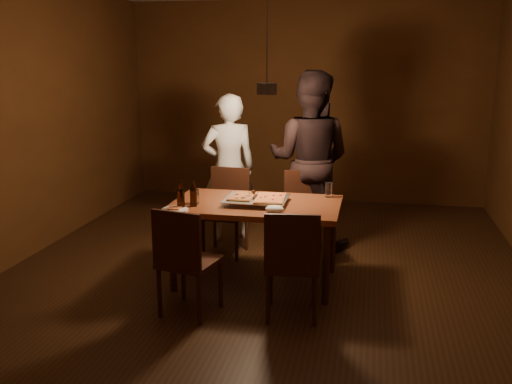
% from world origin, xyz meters
% --- Properties ---
extents(room_shell, '(6.00, 6.00, 6.00)m').
position_xyz_m(room_shell, '(0.00, 0.00, 1.40)').
color(room_shell, '#331C0D').
rests_on(room_shell, ground).
extents(dining_table, '(1.50, 0.90, 0.75)m').
position_xyz_m(dining_table, '(-0.05, -0.23, 0.68)').
color(dining_table, brown).
rests_on(dining_table, floor).
extents(chair_far_left, '(0.45, 0.45, 0.49)m').
position_xyz_m(chair_far_left, '(-0.51, 0.53, 0.54)').
color(chair_far_left, '#38190F').
rests_on(chair_far_left, floor).
extents(chair_far_right, '(0.54, 0.54, 0.49)m').
position_xyz_m(chair_far_right, '(0.31, 0.55, 0.54)').
color(chair_far_right, '#38190F').
rests_on(chair_far_right, floor).
extents(chair_near_left, '(0.50, 0.50, 0.49)m').
position_xyz_m(chair_near_left, '(-0.46, -1.06, 0.54)').
color(chair_near_left, '#38190F').
rests_on(chair_near_left, floor).
extents(chair_near_right, '(0.47, 0.47, 0.49)m').
position_xyz_m(chair_near_right, '(0.38, -0.95, 0.54)').
color(chair_near_right, '#38190F').
rests_on(chair_near_right, floor).
extents(pizza_tray, '(0.57, 0.47, 0.05)m').
position_xyz_m(pizza_tray, '(-0.05, -0.24, 0.77)').
color(pizza_tray, silver).
rests_on(pizza_tray, dining_table).
extents(pizza_meat, '(0.23, 0.35, 0.02)m').
position_xyz_m(pizza_meat, '(-0.17, -0.23, 0.81)').
color(pizza_meat, maroon).
rests_on(pizza_meat, pizza_tray).
extents(pizza_cheese, '(0.28, 0.42, 0.02)m').
position_xyz_m(pizza_cheese, '(0.08, -0.25, 0.81)').
color(pizza_cheese, gold).
rests_on(pizza_cheese, pizza_tray).
extents(spatula, '(0.18, 0.26, 0.04)m').
position_xyz_m(spatula, '(-0.05, -0.23, 0.81)').
color(spatula, silver).
rests_on(spatula, pizza_tray).
extents(beer_bottle_a, '(0.07, 0.07, 0.25)m').
position_xyz_m(beer_bottle_a, '(-0.65, -0.56, 0.88)').
color(beer_bottle_a, black).
rests_on(beer_bottle_a, dining_table).
extents(beer_bottle_b, '(0.06, 0.06, 0.23)m').
position_xyz_m(beer_bottle_b, '(-0.57, -0.45, 0.87)').
color(beer_bottle_b, black).
rests_on(beer_bottle_b, dining_table).
extents(water_glass_left, '(0.08, 0.08, 0.12)m').
position_xyz_m(water_glass_left, '(-0.59, -0.35, 0.81)').
color(water_glass_left, silver).
rests_on(water_glass_left, dining_table).
extents(water_glass_right, '(0.07, 0.07, 0.14)m').
position_xyz_m(water_glass_right, '(0.57, 0.13, 0.82)').
color(water_glass_right, silver).
rests_on(water_glass_right, dining_table).
extents(plate_slice, '(0.23, 0.23, 0.03)m').
position_xyz_m(plate_slice, '(-0.68, -0.63, 0.76)').
color(plate_slice, white).
rests_on(plate_slice, dining_table).
extents(napkin, '(0.16, 0.12, 0.07)m').
position_xyz_m(napkin, '(0.17, -0.54, 0.78)').
color(napkin, white).
rests_on(napkin, dining_table).
extents(diner_white, '(0.70, 0.59, 1.64)m').
position_xyz_m(diner_white, '(-0.60, 0.95, 0.82)').
color(diner_white, silver).
rests_on(diner_white, floor).
extents(diner_dark, '(1.01, 0.84, 1.90)m').
position_xyz_m(diner_dark, '(0.30, 0.94, 0.95)').
color(diner_dark, black).
rests_on(diner_dark, floor).
extents(pendant_lamp, '(0.18, 0.18, 1.10)m').
position_xyz_m(pendant_lamp, '(0.00, 0.00, 1.76)').
color(pendant_lamp, black).
rests_on(pendant_lamp, ceiling).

